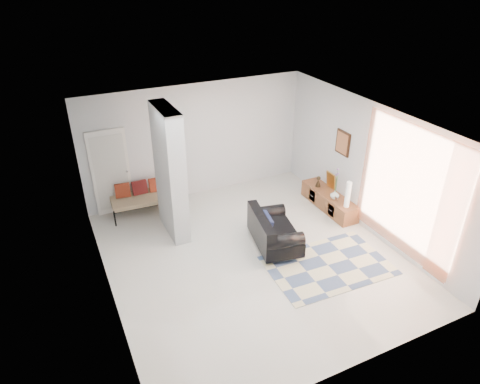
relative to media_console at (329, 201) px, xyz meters
name	(u,v)px	position (x,y,z in m)	size (l,w,h in m)	color
floor	(252,256)	(-2.52, -0.90, -0.21)	(6.00, 6.00, 0.00)	beige
ceiling	(254,125)	(-2.52, -0.90, 2.59)	(6.00, 6.00, 0.00)	white
wall_back	(196,141)	(-2.52, 2.10, 1.19)	(6.00, 6.00, 0.00)	silver
wall_front	(357,298)	(-2.52, -3.90, 1.19)	(6.00, 6.00, 0.00)	silver
wall_left	(102,232)	(-5.27, -0.90, 1.19)	(6.00, 6.00, 0.00)	silver
wall_right	(369,168)	(0.23, -0.90, 1.19)	(6.00, 6.00, 0.00)	silver
partition_column	(170,173)	(-3.62, 0.70, 1.19)	(0.35, 1.20, 2.80)	#AEB3B5
hallway_door	(111,172)	(-4.62, 2.06, 0.81)	(0.85, 0.06, 2.04)	white
curtain	(407,191)	(0.15, -2.05, 1.24)	(2.55, 2.55, 0.00)	#D96739
wall_art	(343,143)	(0.20, 0.00, 1.44)	(0.04, 0.45, 0.55)	black
media_console	(329,201)	(0.00, 0.00, 0.00)	(0.45, 1.72, 0.80)	brown
loveseat	(272,231)	(-1.98, -0.75, 0.16)	(1.05, 1.51, 0.76)	silver
daybed	(147,196)	(-3.95, 1.73, 0.21)	(1.74, 0.82, 0.77)	black
area_rug	(328,265)	(-1.30, -1.80, -0.20)	(2.35, 1.56, 0.01)	beige
cylinder_lamp	(348,194)	(-0.02, -0.65, 0.50)	(0.11, 0.11, 0.61)	white
bronze_figurine	(318,181)	(-0.05, 0.42, 0.33)	(0.13, 0.13, 0.27)	#312415
vase	(335,195)	(-0.05, -0.24, 0.30)	(0.20, 0.20, 0.21)	white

